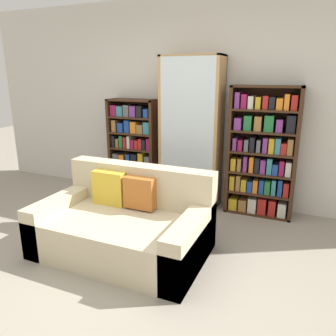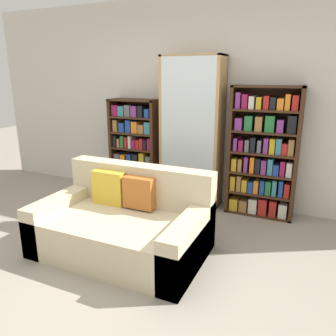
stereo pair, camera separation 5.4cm
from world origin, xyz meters
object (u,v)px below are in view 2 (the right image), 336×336
object	(u,v)px
display_cabinet	(192,133)
bookshelf_left	(136,148)
couch	(124,225)
wine_bottle	(197,217)
bookshelf_right	(263,155)

from	to	relation	value
display_cabinet	bookshelf_left	bearing A→B (deg)	178.99
couch	display_cabinet	bearing A→B (deg)	83.59
bookshelf_left	wine_bottle	bearing A→B (deg)	-32.01
display_cabinet	bookshelf_right	size ratio (longest dim) A/B	1.22
display_cabinet	wine_bottle	size ratio (longest dim) A/B	5.63
couch	bookshelf_left	bearing A→B (deg)	115.34
couch	wine_bottle	size ratio (longest dim) A/B	4.69
display_cabinet	bookshelf_right	bearing A→B (deg)	0.94
display_cabinet	bookshelf_right	distance (m)	0.96
bookshelf_left	display_cabinet	xyz separation A→B (m)	(0.87, -0.02, 0.29)
display_cabinet	wine_bottle	bearing A→B (deg)	-64.91
wine_bottle	couch	bearing A→B (deg)	-125.37
couch	display_cabinet	world-z (taller)	display_cabinet
display_cabinet	couch	bearing A→B (deg)	-96.41
bookshelf_left	display_cabinet	bearing A→B (deg)	-1.01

